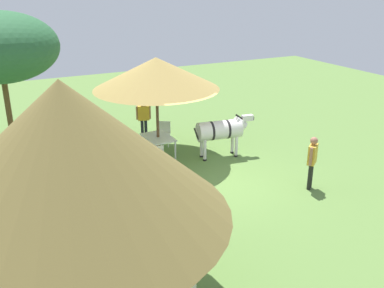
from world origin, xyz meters
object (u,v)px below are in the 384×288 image
Objects in this scene: shade_umbrella at (156,73)px; patio_dining_table at (158,139)px; patio_chair_east_end at (164,132)px; zebra_by_umbrella at (103,168)px; standing_watcher at (312,158)px; patio_chair_near_hut at (157,155)px; striped_lounge_chair at (196,197)px; guest_beside_umbrella at (144,116)px; zebra_nearest_camera at (221,130)px; thatched_hut at (71,192)px.

shade_umbrella is 2.34m from patio_dining_table.
patio_chair_east_end is 4.70m from zebra_by_umbrella.
patio_dining_table is 0.81× the size of standing_watcher.
patio_dining_table is 1.48× the size of patio_chair_near_hut.
shade_umbrella reaches higher than striped_lounge_chair.
zebra_nearest_camera is at bearing -44.17° from guest_beside_umbrella.
standing_watcher reaches higher than guest_beside_umbrella.
standing_watcher is at bearing -144.89° from patio_dining_table.
patio_dining_table is at bearing -90.00° from shade_umbrella.
patio_dining_table is 1.20m from patio_chair_east_end.
thatched_hut is 4.65m from zebra_by_umbrella.
shade_umbrella is 2.77m from guest_beside_umbrella.
patio_chair_east_end is at bearing 85.21° from patio_chair_near_hut.
guest_beside_umbrella reaches higher than striped_lounge_chair.
patio_dining_table is 0.60× the size of zebra_nearest_camera.
patio_dining_table is 1.48× the size of patio_chair_east_end.
zebra_nearest_camera is (-2.89, -1.78, 0.02)m from guest_beside_umbrella.
patio_chair_east_end is at bearing -33.57° from shade_umbrella.
zebra_nearest_camera is (-1.01, -1.96, -2.00)m from shade_umbrella.
shade_umbrella is 1.91× the size of zebra_nearest_camera.
shade_umbrella is (6.44, -4.22, 0.50)m from thatched_hut.
striped_lounge_chair is 3.74m from zebra_nearest_camera.
striped_lounge_chair is at bearing 173.21° from patio_dining_table.
zebra_nearest_camera reaches higher than striped_lounge_chair.
zebra_by_umbrella reaches higher than striped_lounge_chair.
thatched_hut is at bearing 146.74° from shade_umbrella.
patio_chair_near_hut is at bearing 156.01° from patio_dining_table.
standing_watcher reaches higher than striped_lounge_chair.
striped_lounge_chair is at bearing 19.11° from zebra_by_umbrella.
thatched_hut reaches higher than zebra_nearest_camera.
guest_beside_umbrella is at bearing 109.27° from zebra_by_umbrella.
standing_watcher is (-4.40, -3.09, 0.34)m from patio_dining_table.
shade_umbrella is 4.47× the size of striped_lounge_chair.
zebra_by_umbrella is at bearing -65.37° from zebra_nearest_camera.
zebra_by_umbrella reaches higher than patio_chair_near_hut.
thatched_hut is 8.36m from zebra_nearest_camera.
guest_beside_umbrella is 1.68× the size of striped_lounge_chair.
patio_dining_table is 1.91m from guest_beside_umbrella.
thatched_hut is 6.19× the size of patio_chair_near_hut.
thatched_hut is at bearing 90.27° from patio_chair_east_end.
standing_watcher is at bearing 36.18° from striped_lounge_chair.
patio_chair_near_hut is at bearing 156.01° from shade_umbrella.
patio_dining_table is (0.00, -0.00, -2.34)m from shade_umbrella.
zebra_nearest_camera is at bearing 156.53° from patio_chair_east_end.
patio_chair_near_hut is (-1.09, 0.48, -0.13)m from patio_dining_table.
zebra_by_umbrella reaches higher than zebra_nearest_camera.
patio_chair_near_hut is 0.55× the size of standing_watcher.
shade_umbrella reaches higher than standing_watcher.
patio_chair_east_end is 0.46× the size of zebra_by_umbrella.
thatched_hut reaches higher than standing_watcher.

